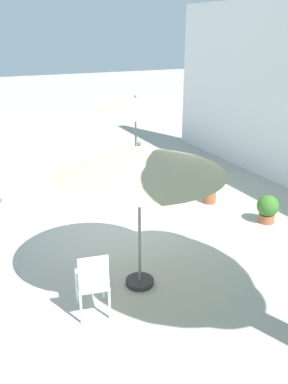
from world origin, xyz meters
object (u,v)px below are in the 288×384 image
(patio_umbrella_0, at_px, (139,160))
(patio_chair_1, at_px, (93,280))
(potted_plant_3, at_px, (268,208))
(potted_plant_0, at_px, (83,184))
(potted_plant_1, at_px, (163,170))
(patio_umbrella_1, at_px, (135,106))
(potted_plant_2, at_px, (210,189))

(patio_umbrella_0, distance_m, patio_chair_1, 1.76)
(potted_plant_3, bearing_deg, potted_plant_0, -134.57)
(potted_plant_1, bearing_deg, patio_chair_1, -37.71)
(potted_plant_1, bearing_deg, potted_plant_0, -86.80)
(patio_umbrella_0, distance_m, patio_umbrella_1, 4.51)
(patio_umbrella_0, xyz_separation_m, potted_plant_0, (-3.84, 0.31, -1.71))
(potted_plant_3, bearing_deg, patio_umbrella_0, -74.67)
(patio_umbrella_0, xyz_separation_m, potted_plant_1, (-3.96, 2.49, -1.72))
(patio_chair_1, relative_size, potted_plant_3, 1.68)
(patio_chair_1, height_order, potted_plant_0, patio_chair_1)
(patio_umbrella_1, bearing_deg, potted_plant_1, 76.47)
(patio_umbrella_1, distance_m, potted_plant_1, 1.83)
(patio_umbrella_0, distance_m, potted_plant_0, 4.22)
(potted_plant_1, relative_size, potted_plant_2, 0.80)
(patio_umbrella_0, bearing_deg, potted_plant_0, 175.32)
(potted_plant_0, xyz_separation_m, potted_plant_2, (1.56, 2.50, 0.01))
(patio_umbrella_0, bearing_deg, potted_plant_1, 147.87)
(potted_plant_2, bearing_deg, patio_chair_1, -54.01)
(potted_plant_1, distance_m, potted_plant_3, 3.16)
(patio_umbrella_1, height_order, potted_plant_3, patio_umbrella_1)
(potted_plant_2, height_order, potted_plant_3, potted_plant_2)
(patio_umbrella_1, distance_m, potted_plant_3, 3.93)
(patio_umbrella_1, relative_size, potted_plant_3, 3.83)
(patio_umbrella_0, relative_size, potted_plant_3, 4.17)
(patio_umbrella_0, distance_m, potted_plant_3, 3.82)
(potted_plant_1, height_order, potted_plant_3, potted_plant_3)
(patio_chair_1, bearing_deg, patio_umbrella_1, 149.34)
(potted_plant_1, bearing_deg, patio_umbrella_1, -103.53)
(potted_plant_2, bearing_deg, patio_umbrella_0, -50.91)
(potted_plant_2, bearing_deg, potted_plant_1, -169.04)
(patio_chair_1, bearing_deg, patio_umbrella_0, 114.38)
(patio_chair_1, xyz_separation_m, potted_plant_2, (-2.69, 3.70, -0.23))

